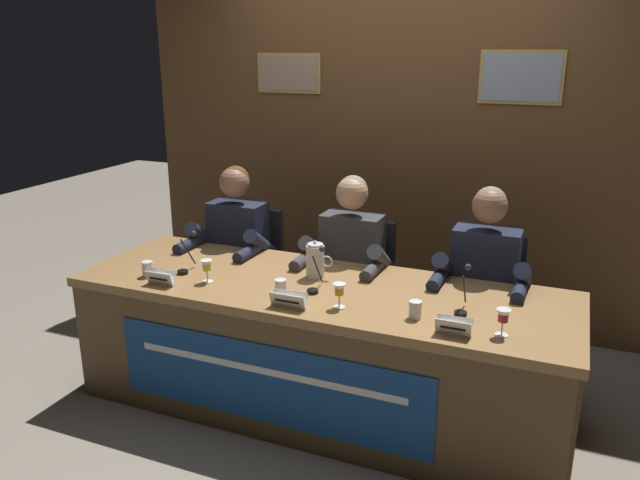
{
  "coord_description": "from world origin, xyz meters",
  "views": [
    {
      "loc": [
        1.18,
        -2.84,
        1.93
      ],
      "look_at": [
        0.0,
        0.0,
        0.97
      ],
      "focal_mm": 34.81,
      "sensor_mm": 36.0,
      "label": 1
    }
  ],
  "objects": [
    {
      "name": "juice_glass_left",
      "position": [
        -0.58,
        -0.19,
        0.81
      ],
      "size": [
        0.06,
        0.06,
        0.12
      ],
      "color": "white",
      "rests_on": "conference_table"
    },
    {
      "name": "panelist_right",
      "position": [
        0.78,
        0.42,
        0.71
      ],
      "size": [
        0.51,
        0.48,
        1.22
      ],
      "color": "black",
      "rests_on": "ground_plane"
    },
    {
      "name": "chair_center",
      "position": [
        0.0,
        0.62,
        0.43
      ],
      "size": [
        0.44,
        0.44,
        0.89
      ],
      "color": "black",
      "rests_on": "ground_plane"
    },
    {
      "name": "microphone_center",
      "position": [
        0.01,
        -0.08,
        0.8
      ],
      "size": [
        0.06,
        0.17,
        0.22
      ],
      "color": "black",
      "rests_on": "conference_table"
    },
    {
      "name": "wall_back_panelled",
      "position": [
        0.0,
        1.42,
        1.3
      ],
      "size": [
        3.85,
        0.14,
        2.6
      ],
      "color": "brown",
      "rests_on": "ground_plane"
    },
    {
      "name": "nameplate_right",
      "position": [
        0.77,
        -0.33,
        0.76
      ],
      "size": [
        0.16,
        0.06,
        0.08
      ],
      "color": "white",
      "rests_on": "conference_table"
    },
    {
      "name": "water_cup_center",
      "position": [
        -0.13,
        -0.21,
        0.76
      ],
      "size": [
        0.06,
        0.06,
        0.08
      ],
      "color": "silver",
      "rests_on": "conference_table"
    },
    {
      "name": "juice_glass_center",
      "position": [
        0.2,
        -0.24,
        0.81
      ],
      "size": [
        0.06,
        0.06,
        0.12
      ],
      "color": "white",
      "rests_on": "conference_table"
    },
    {
      "name": "microphone_right",
      "position": [
        0.76,
        -0.07,
        0.8
      ],
      "size": [
        0.06,
        0.17,
        0.22
      ],
      "color": "black",
      "rests_on": "conference_table"
    },
    {
      "name": "panelist_center",
      "position": [
        0.0,
        0.42,
        0.71
      ],
      "size": [
        0.51,
        0.48,
        1.22
      ],
      "color": "black",
      "rests_on": "ground_plane"
    },
    {
      "name": "panelist_left",
      "position": [
        -0.78,
        0.42,
        0.71
      ],
      "size": [
        0.51,
        0.48,
        1.22
      ],
      "color": "black",
      "rests_on": "ground_plane"
    },
    {
      "name": "conference_table",
      "position": [
        -0.0,
        -0.11,
        0.49
      ],
      "size": [
        2.65,
        0.88,
        0.72
      ],
      "color": "olive",
      "rests_on": "ground_plane"
    },
    {
      "name": "nameplate_center",
      "position": [
        -0.03,
        -0.34,
        0.76
      ],
      "size": [
        0.18,
        0.06,
        0.08
      ],
      "color": "white",
      "rests_on": "conference_table"
    },
    {
      "name": "juice_glass_right",
      "position": [
        0.97,
        -0.25,
        0.81
      ],
      "size": [
        0.06,
        0.06,
        0.12
      ],
      "color": "white",
      "rests_on": "conference_table"
    },
    {
      "name": "chair_left",
      "position": [
        -0.78,
        0.62,
        0.43
      ],
      "size": [
        0.44,
        0.44,
        0.89
      ],
      "color": "black",
      "rests_on": "ground_plane"
    },
    {
      "name": "nameplate_left",
      "position": [
        -0.78,
        -0.32,
        0.76
      ],
      "size": [
        0.16,
        0.06,
        0.08
      ],
      "color": "white",
      "rests_on": "conference_table"
    },
    {
      "name": "chair_right",
      "position": [
        0.78,
        0.62,
        0.43
      ],
      "size": [
        0.44,
        0.44,
        0.89
      ],
      "color": "black",
      "rests_on": "ground_plane"
    },
    {
      "name": "water_cup_left",
      "position": [
        -0.93,
        -0.24,
        0.76
      ],
      "size": [
        0.06,
        0.06,
        0.08
      ],
      "color": "silver",
      "rests_on": "conference_table"
    },
    {
      "name": "water_pitcher_central",
      "position": [
        -0.07,
        0.1,
        0.82
      ],
      "size": [
        0.15,
        0.1,
        0.21
      ],
      "color": "silver",
      "rests_on": "conference_table"
    },
    {
      "name": "water_cup_right",
      "position": [
        0.57,
        -0.22,
        0.76
      ],
      "size": [
        0.06,
        0.06,
        0.08
      ],
      "color": "silver",
      "rests_on": "conference_table"
    },
    {
      "name": "microphone_left",
      "position": [
        -0.77,
        -0.1,
        0.8
      ],
      "size": [
        0.06,
        0.17,
        0.22
      ],
      "color": "black",
      "rests_on": "conference_table"
    },
    {
      "name": "ground_plane",
      "position": [
        0.0,
        0.0,
        0.0
      ],
      "size": [
        12.0,
        12.0,
        0.0
      ],
      "primitive_type": "plane",
      "color": "gray"
    }
  ]
}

